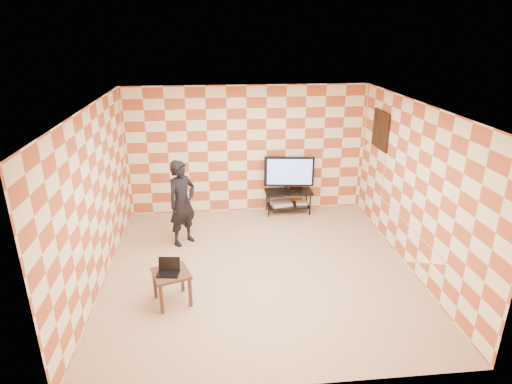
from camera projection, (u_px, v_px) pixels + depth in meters
floor at (260, 269)px, 7.12m from camera, size 5.00×5.00×0.00m
wall_back at (247, 150)px, 8.95m from camera, size 5.00×0.02×2.70m
wall_front at (287, 284)px, 4.32m from camera, size 5.00×0.02×2.70m
wall_left at (94, 200)px, 6.40m from camera, size 0.02×5.00×2.70m
wall_right at (414, 188)px, 6.87m from camera, size 0.02×5.00×2.70m
ceiling at (260, 107)px, 6.15m from camera, size 5.00×5.00×0.02m
wall_art at (381, 130)px, 8.09m from camera, size 0.04×0.72×0.72m
tv_stand at (288, 197)px, 9.16m from camera, size 1.00×0.45×0.50m
tv at (289, 172)px, 8.96m from camera, size 1.05×0.23×0.76m
dvd_player at (281, 203)px, 9.23m from camera, size 0.47×0.37×0.07m
game_console at (301, 203)px, 9.28m from camera, size 0.25×0.19×0.05m
side_table at (171, 278)px, 6.14m from camera, size 0.63×0.63×0.50m
laptop at (169, 270)px, 6.08m from camera, size 0.34×0.28×0.21m
person at (182, 203)px, 7.72m from camera, size 0.69×0.68×1.60m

